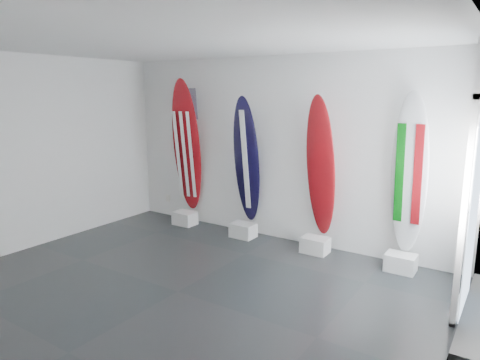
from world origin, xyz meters
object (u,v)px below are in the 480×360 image
Objects in this scene: surfboard_navy at (247,161)px; surfboard_swiss at (321,167)px; surfboard_italy at (409,174)px; surfboard_usa at (187,147)px.

surfboard_swiss is at bearing 0.08° from surfboard_navy.
surfboard_usa is at bearing -171.93° from surfboard_italy.
surfboard_usa is at bearing -170.68° from surfboard_swiss.
surfboard_usa is 1.12× the size of surfboard_swiss.
surfboard_navy is 0.99× the size of surfboard_swiss.
surfboard_italy is (1.27, 0.00, 0.03)m from surfboard_swiss.
surfboard_italy is (2.59, 0.00, 0.04)m from surfboard_navy.
surfboard_navy is (1.30, 0.00, -0.15)m from surfboard_usa.
surfboard_usa is 1.31m from surfboard_navy.
surfboard_usa is at bearing -179.92° from surfboard_navy.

